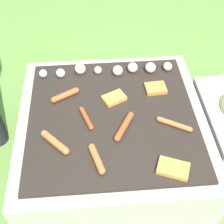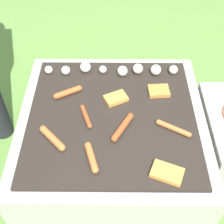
{
  "view_description": "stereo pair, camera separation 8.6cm",
  "coord_description": "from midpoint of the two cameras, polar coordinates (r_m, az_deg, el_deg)",
  "views": [
    {
      "loc": [
        -0.08,
        -0.99,
        1.53
      ],
      "look_at": [
        0.0,
        0.0,
        0.45
      ],
      "focal_mm": 50.0,
      "sensor_mm": 36.0,
      "label": 1
    },
    {
      "loc": [
        0.01,
        -0.99,
        1.53
      ],
      "look_at": [
        0.0,
        0.0,
        0.45
      ],
      "focal_mm": 50.0,
      "sensor_mm": 36.0,
      "label": 2
    }
  ],
  "objects": [
    {
      "name": "bread_slice_center",
      "position": [
        1.6,
        6.44,
        4.3
      ],
      "size": [
        0.11,
        0.09,
        0.02
      ],
      "color": "#B27033",
      "rests_on": "grill"
    },
    {
      "name": "sausage_front_left",
      "position": [
        1.44,
        9.65,
        -2.26
      ],
      "size": [
        0.15,
        0.1,
        0.02
      ],
      "color": "#B7602D",
      "rests_on": "grill"
    },
    {
      "name": "bread_slice_left",
      "position": [
        1.54,
        -1.23,
        2.53
      ],
      "size": [
        0.13,
        0.11,
        0.02
      ],
      "color": "#D18438",
      "rests_on": "grill"
    },
    {
      "name": "sausage_back_right",
      "position": [
        1.39,
        -12.17,
        -5.46
      ],
      "size": [
        0.13,
        0.13,
        0.03
      ],
      "color": "#B7602D",
      "rests_on": "grill"
    },
    {
      "name": "mushroom_row",
      "position": [
        1.68,
        -1.45,
        7.79
      ],
      "size": [
        0.71,
        0.08,
        0.06
      ],
      "color": "silver",
      "rests_on": "grill"
    },
    {
      "name": "sausage_front_right",
      "position": [
        1.46,
        -6.43,
        -1.15
      ],
      "size": [
        0.06,
        0.14,
        0.02
      ],
      "color": "#93421E",
      "rests_on": "grill"
    },
    {
      "name": "sausage_front_center",
      "position": [
        1.41,
        0.49,
        -2.67
      ],
      "size": [
        0.11,
        0.16,
        0.03
      ],
      "color": "#93421E",
      "rests_on": "grill"
    },
    {
      "name": "bread_slice_right",
      "position": [
        1.3,
        9.25,
        -10.22
      ],
      "size": [
        0.15,
        0.12,
        0.02
      ],
      "color": "#D18438",
      "rests_on": "grill"
    },
    {
      "name": "grill",
      "position": [
        1.65,
        -1.5,
        -5.64
      ],
      "size": [
        0.9,
        0.9,
        0.43
      ],
      "color": "#9E998E",
      "rests_on": "ground_plane"
    },
    {
      "name": "ground_plane",
      "position": [
        1.82,
        -1.37,
        -9.67
      ],
      "size": [
        14.0,
        14.0,
        0.0
      ],
      "primitive_type": "plane",
      "color": "#567F38"
    },
    {
      "name": "sausage_mid_left",
      "position": [
        1.31,
        -4.73,
        -8.54
      ],
      "size": [
        0.07,
        0.15,
        0.03
      ],
      "color": "#B7602D",
      "rests_on": "grill"
    },
    {
      "name": "sausage_back_center",
      "position": [
        1.57,
        -10.12,
        3.04
      ],
      "size": [
        0.14,
        0.09,
        0.03
      ],
      "color": "#A34C23",
      "rests_on": "grill"
    }
  ]
}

